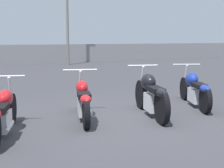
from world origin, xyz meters
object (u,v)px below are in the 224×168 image
object	(u,v)px
motorcycle_slot_2	(151,94)
motorcycle_slot_1	(83,100)
motorcycle_slot_0	(3,113)
motorcycle_slot_3	(195,89)

from	to	relation	value
motorcycle_slot_2	motorcycle_slot_1	bearing A→B (deg)	-178.51
motorcycle_slot_2	motorcycle_slot_0	bearing A→B (deg)	-163.61
motorcycle_slot_0	motorcycle_slot_1	size ratio (longest dim) A/B	1.03
motorcycle_slot_3	motorcycle_slot_1	bearing A→B (deg)	-156.97
motorcycle_slot_0	motorcycle_slot_1	xyz separation A→B (m)	(1.59, 0.33, 0.02)
motorcycle_slot_0	motorcycle_slot_3	distance (m)	4.45
motorcycle_slot_0	motorcycle_slot_1	distance (m)	1.62
motorcycle_slot_1	motorcycle_slot_2	world-z (taller)	motorcycle_slot_2
motorcycle_slot_1	motorcycle_slot_3	size ratio (longest dim) A/B	0.97
motorcycle_slot_1	motorcycle_slot_3	xyz separation A→B (m)	(2.86, -0.13, 0.01)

